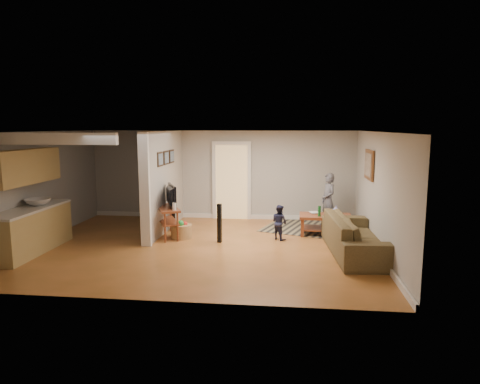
% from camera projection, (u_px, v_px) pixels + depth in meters
% --- Properties ---
extents(ground, '(7.50, 7.50, 0.00)m').
position_uv_depth(ground, '(201.00, 246.00, 9.40)').
color(ground, brown).
rests_on(ground, ground).
extents(room_shell, '(7.54, 6.02, 2.52)m').
position_uv_depth(room_shell, '(158.00, 178.00, 9.71)').
color(room_shell, '#A29F9B').
rests_on(room_shell, ground).
extents(area_rug, '(3.03, 2.59, 0.01)m').
position_uv_depth(area_rug, '(316.00, 228.00, 11.03)').
color(area_rug, black).
rests_on(area_rug, ground).
extents(sofa, '(1.23, 2.71, 0.77)m').
position_uv_depth(sofa, '(355.00, 253.00, 8.88)').
color(sofa, '#473723').
rests_on(sofa, ground).
extents(coffee_table, '(1.27, 0.76, 0.74)m').
position_uv_depth(coffee_table, '(326.00, 219.00, 10.37)').
color(coffee_table, '#632B17').
rests_on(coffee_table, ground).
extents(tv_console, '(0.87, 1.22, 0.99)m').
position_uv_depth(tv_console, '(168.00, 210.00, 10.14)').
color(tv_console, '#632B17').
rests_on(tv_console, ground).
extents(speaker_left, '(0.10, 0.10, 0.89)m').
position_uv_depth(speaker_left, '(219.00, 223.00, 9.67)').
color(speaker_left, black).
rests_on(speaker_left, ground).
extents(speaker_right, '(0.12, 0.12, 1.11)m').
position_uv_depth(speaker_right, '(173.00, 209.00, 10.80)').
color(speaker_right, black).
rests_on(speaker_right, ground).
extents(toy_basket, '(0.49, 0.49, 0.44)m').
position_uv_depth(toy_basket, '(181.00, 230.00, 10.09)').
color(toy_basket, olive).
rests_on(toy_basket, ground).
extents(child, '(0.50, 0.60, 1.41)m').
position_uv_depth(child, '(327.00, 226.00, 11.30)').
color(child, slate).
rests_on(child, ground).
extents(toddler, '(0.50, 0.50, 0.82)m').
position_uv_depth(toddler, '(279.00, 239.00, 9.99)').
color(toddler, '#1F2241').
rests_on(toddler, ground).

